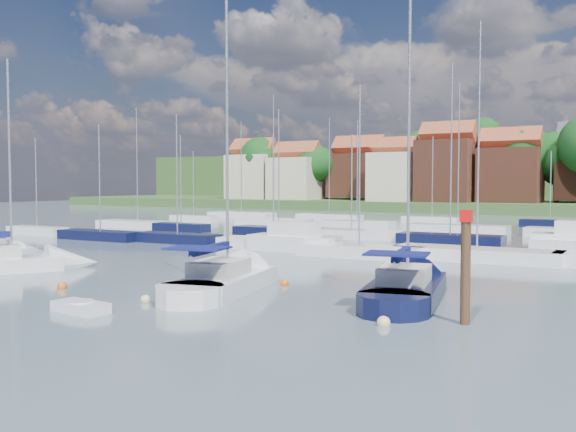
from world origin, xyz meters
The scene contains 14 objects.
ground centered at (0.00, 40.00, 0.00)m, with size 260.00×260.00×0.00m, color #4A5865.
sailboat_left centered at (-13.89, 2.46, 0.36)m, with size 7.09×9.76×13.36m.
sailboat_centre centered at (0.30, 3.85, 0.35)m, with size 5.27×11.69×15.39m.
sailboat_navy centered at (8.67, 5.94, 0.36)m, with size 5.06×11.44×15.38m.
sailboat_far centered at (-18.43, 4.38, 0.34)m, with size 3.08×8.68×11.41m.
tender centered at (-1.55, -4.34, 0.20)m, with size 2.57×1.40×0.53m.
timber_piling centered at (12.45, 1.06, 1.15)m, with size 0.40×0.40×6.46m.
buoy_c centered at (-6.75, -0.78, 0.00)m, with size 0.50×0.50×0.50m, color #D85914.
buoy_d centered at (-0.78, -1.41, 0.00)m, with size 0.43×0.43×0.43m, color beige.
buoy_e centered at (2.20, 5.56, 0.00)m, with size 0.41×0.41×0.41m, color #D85914.
buoy_f centered at (9.91, -0.56, 0.00)m, with size 0.50×0.50×0.50m, color beige.
buoy_g centered at (-18.61, 5.98, 0.00)m, with size 0.52×0.52×0.52m, color #D85914.
marina_field centered at (1.91, 35.15, 0.43)m, with size 79.62×41.41×15.93m.
far_shore_town centered at (2.23, 132.67, 4.61)m, with size 212.46×90.00×22.27m.
Camera 1 is at (18.36, -22.35, 5.21)m, focal length 40.00 mm.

